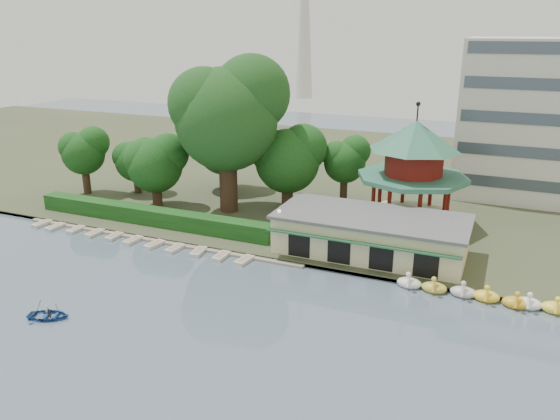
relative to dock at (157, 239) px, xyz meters
The scene contains 13 objects.
ground_plane 20.97m from the dock, 55.10° to the right, with size 220.00×220.00×0.00m, color slate.
shore 36.81m from the dock, 70.97° to the left, with size 220.00×70.00×0.40m, color #424930.
embankment 12.00m from the dock, ahead, with size 220.00×0.60×0.30m, color gray.
dock is the anchor object (origin of this frame).
boathouse 22.62m from the dock, 12.24° to the left, with size 18.60×9.39×3.90m.
pavilion 29.14m from the dock, 31.66° to the left, with size 12.40×12.40×13.50m.
hedge 4.61m from the dock, 132.27° to the left, with size 30.00×2.00×1.80m, color #1A4E19.
lamp_post 13.99m from the dock, ahead, with size 0.36×0.36×4.28m.
big_tree 16.82m from the dock, 73.95° to the left, with size 13.21×12.30×18.50m.
small_trees 15.55m from the dock, 92.65° to the left, with size 38.91×17.03×10.31m.
swan_boats 33.96m from the dock, ahead, with size 15.98×2.09×1.92m.
moored_rowboats 2.38m from the dock, 144.32° to the right, with size 27.35×2.70×0.36m.
rowboat_with_passengers 17.20m from the dock, 83.48° to the right, with size 5.35×4.59×2.01m.
Camera 1 is at (21.43, -27.52, 21.59)m, focal length 35.00 mm.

